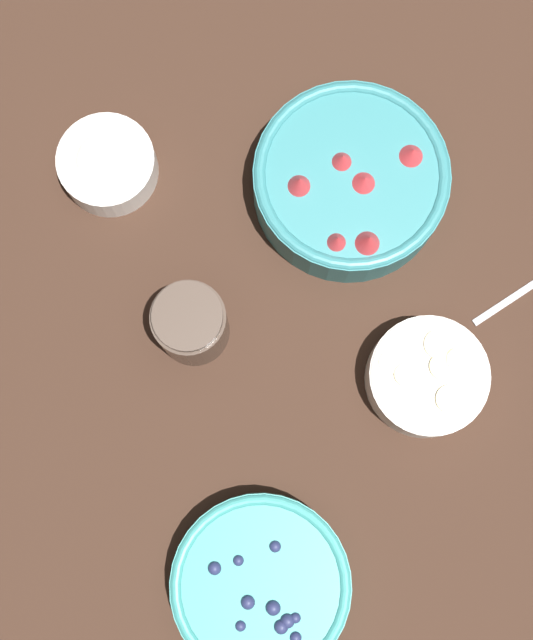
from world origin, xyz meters
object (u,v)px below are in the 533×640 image
Objects in this scene: bowl_strawberries at (350,181)px; jar_chocolate at (191,324)px; bowl_bananas at (427,377)px; bowl_cream at (107,163)px; bowl_blueberries at (261,584)px.

jar_chocolate is at bearing 135.66° from bowl_strawberries.
bowl_cream reaches higher than bowl_bananas.
bowl_blueberries is 1.69× the size of bowl_cream.
jar_chocolate reaches higher than bowl_strawberries.
bowl_bananas is at bearing -99.65° from jar_chocolate.
bowl_strawberries is 1.16× the size of bowl_blueberries.
bowl_strawberries reaches higher than bowl_blueberries.
jar_chocolate is (0.04, 0.26, 0.02)m from bowl_bananas.
bowl_bananas is 1.17× the size of bowl_cream.
bowl_strawberries is 0.23m from bowl_bananas.
bowl_strawberries is 0.24m from jar_chocolate.
bowl_cream is at bearing 23.32° from bowl_blueberries.
bowl_cream is at bearing 87.48° from bowl_strawberries.
bowl_strawberries is at bearing -92.52° from bowl_cream.
bowl_bananas is 0.43m from bowl_cream.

